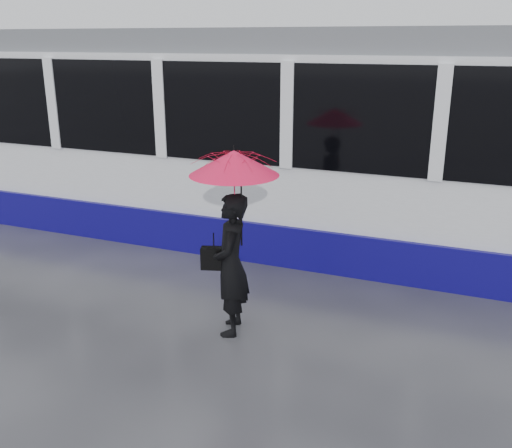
% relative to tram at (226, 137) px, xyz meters
% --- Properties ---
extents(ground, '(90.00, 90.00, 0.00)m').
position_rel_tram_xyz_m(ground, '(1.65, -2.50, -1.64)').
color(ground, '#2A2A2F').
rests_on(ground, ground).
extents(rails, '(34.00, 1.51, 0.02)m').
position_rel_tram_xyz_m(rails, '(1.65, -0.00, -1.63)').
color(rails, '#3F3D38').
rests_on(rails, ground).
extents(tram, '(26.00, 2.56, 3.35)m').
position_rel_tram_xyz_m(tram, '(0.00, 0.00, 0.00)').
color(tram, white).
rests_on(tram, ground).
extents(woman, '(0.55, 0.68, 1.63)m').
position_rel_tram_xyz_m(woman, '(1.59, -3.29, -0.82)').
color(woman, black).
rests_on(woman, ground).
extents(umbrella, '(1.20, 1.20, 1.10)m').
position_rel_tram_xyz_m(umbrella, '(1.64, -3.29, 0.15)').
color(umbrella, '#E81364').
rests_on(umbrella, ground).
extents(handbag, '(0.31, 0.21, 0.43)m').
position_rel_tram_xyz_m(handbag, '(1.37, -3.27, -0.78)').
color(handbag, black).
rests_on(handbag, ground).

